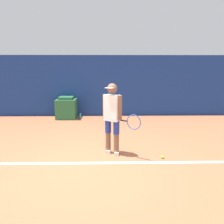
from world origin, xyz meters
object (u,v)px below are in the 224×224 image
(tennis_player, at_px, (113,116))
(tennis_ball, at_px, (163,157))
(water_bottle, at_px, (80,116))
(covered_chair, at_px, (67,108))

(tennis_player, xyz_separation_m, tennis_ball, (1.08, -0.30, -0.86))
(tennis_player, distance_m, water_bottle, 3.87)
(tennis_ball, relative_size, water_bottle, 0.31)
(water_bottle, bearing_deg, tennis_ball, -59.82)
(tennis_player, relative_size, tennis_ball, 23.70)
(covered_chair, height_order, water_bottle, covered_chair)
(tennis_ball, distance_m, covered_chair, 4.84)
(tennis_ball, xyz_separation_m, covered_chair, (-2.80, 3.94, 0.37))
(tennis_ball, xyz_separation_m, water_bottle, (-2.27, 3.90, 0.07))
(covered_chair, relative_size, water_bottle, 3.81)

